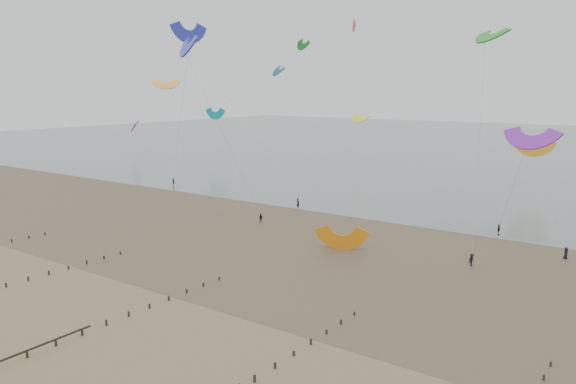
# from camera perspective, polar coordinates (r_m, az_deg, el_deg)

# --- Properties ---
(ground) EXTENTS (500.00, 500.00, 0.00)m
(ground) POSITION_cam_1_polar(r_m,az_deg,el_deg) (62.41, -17.38, -10.83)
(ground) COLOR brown
(ground) RESTS_ON ground
(sea_and_shore) EXTENTS (500.00, 665.00, 0.03)m
(sea_and_shore) POSITION_cam_1_polar(r_m,az_deg,el_deg) (88.65, -1.11, -4.02)
(sea_and_shore) COLOR #475654
(sea_and_shore) RESTS_ON ground
(kitesurfer_lead) EXTENTS (0.78, 0.62, 1.87)m
(kitesurfer_lead) POSITION_cam_1_polar(r_m,az_deg,el_deg) (105.69, 1.02, -1.15)
(kitesurfer_lead) COLOR black
(kitesurfer_lead) RESTS_ON ground
(kitesurfers) EXTENTS (105.55, 22.67, 1.74)m
(kitesurfers) POSITION_cam_1_polar(r_m,az_deg,el_deg) (86.17, 21.85, -4.65)
(kitesurfers) COLOR black
(kitesurfers) RESTS_ON ground
(grounded_kite) EXTENTS (7.75, 6.92, 3.52)m
(grounded_kite) POSITION_cam_1_polar(r_m,az_deg,el_deg) (79.42, 5.46, -5.80)
(grounded_kite) COLOR orange
(grounded_kite) RESTS_ON ground
(kites_airborne) EXTENTS (247.08, 115.36, 39.59)m
(kites_airborne) POSITION_cam_1_polar(r_m,az_deg,el_deg) (129.38, 13.34, 9.65)
(kites_airborne) COLOR orange
(kites_airborne) RESTS_ON ground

